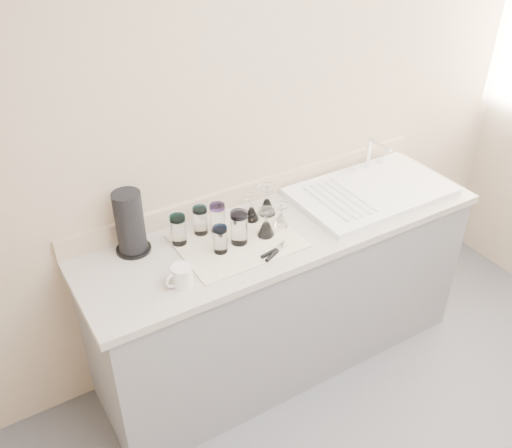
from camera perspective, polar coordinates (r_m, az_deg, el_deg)
counter_unit at (r=3.06m, az=2.59°, el=-7.02°), size 2.06×0.62×0.90m
sink_unit at (r=3.08m, az=11.42°, el=3.25°), size 0.82×0.50×0.22m
dish_towel at (r=2.67m, az=-1.85°, el=-1.74°), size 0.55×0.42×0.01m
tumbler_teal at (r=2.63m, az=-7.77°, el=-0.56°), size 0.07×0.07×0.15m
tumbler_cyan at (r=2.69m, az=-5.59°, el=0.37°), size 0.07×0.07×0.14m
tumbler_purple at (r=2.69m, az=-3.85°, el=0.61°), size 0.07×0.07×0.15m
tumbler_blue at (r=2.56m, az=-3.59°, el=-1.53°), size 0.07×0.07×0.13m
tumbler_lavender at (r=2.61m, az=-1.70°, el=-0.35°), size 0.08×0.08×0.16m
goblet_back_left at (r=2.79m, az=-0.45°, el=1.25°), size 0.07×0.07×0.13m
goblet_back_right at (r=2.83m, az=1.10°, el=1.98°), size 0.09×0.09×0.16m
goblet_front_left at (r=2.68m, az=1.06°, el=-0.21°), size 0.08×0.08×0.14m
goblet_front_right at (r=2.74m, az=2.50°, el=0.52°), size 0.07×0.07×0.12m
goblet_extra at (r=2.67m, az=0.95°, el=-0.28°), size 0.08×0.08×0.14m
can_opener at (r=2.58m, az=1.87°, el=-2.78°), size 0.14×0.08×0.02m
white_mug at (r=2.42m, az=-7.47°, el=-5.19°), size 0.13×0.10×0.09m
paper_towel_roll at (r=2.59m, az=-12.49°, el=0.07°), size 0.16×0.16×0.30m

